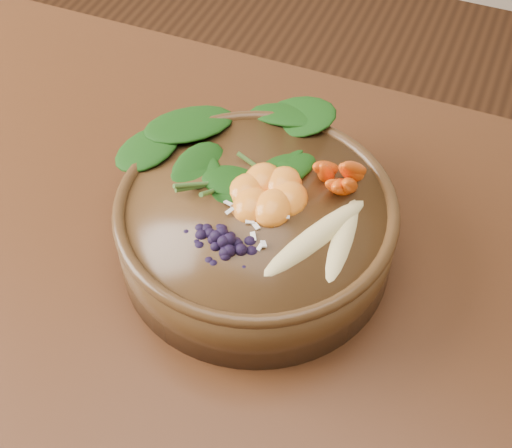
{
  "coord_description": "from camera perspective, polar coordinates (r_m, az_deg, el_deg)",
  "views": [
    {
      "loc": [
        0.28,
        -0.38,
        1.39
      ],
      "look_at": [
        0.09,
        0.1,
        0.8
      ],
      "focal_mm": 50.0,
      "sensor_mm": 36.0,
      "label": 1
    }
  ],
  "objects": [
    {
      "name": "banana_halves",
      "position": [
        0.73,
        5.96,
        -0.37
      ],
      "size": [
        0.09,
        0.17,
        0.03
      ],
      "rotation": [
        0.0,
        0.0,
        -0.21
      ],
      "color": "#E0CC84",
      "rests_on": "stoneware_bowl"
    },
    {
      "name": "kale_heap",
      "position": [
        0.8,
        -0.26,
        6.83
      ],
      "size": [
        0.23,
        0.22,
        0.05
      ],
      "primitive_type": null,
      "rotation": [
        0.0,
        0.0,
        -0.21
      ],
      "color": "#15420E",
      "rests_on": "stoneware_bowl"
    },
    {
      "name": "stoneware_bowl",
      "position": [
        0.79,
        0.0,
        -0.47
      ],
      "size": [
        0.36,
        0.36,
        0.08
      ],
      "primitive_type": "cylinder",
      "rotation": [
        0.0,
        0.0,
        -0.21
      ],
      "color": "#4C331A",
      "rests_on": "dining_table"
    },
    {
      "name": "dining_table",
      "position": [
        0.88,
        -7.76,
        -9.09
      ],
      "size": [
        1.6,
        0.9,
        0.75
      ],
      "color": "#331C0C",
      "rests_on": "ground"
    },
    {
      "name": "coconut_flakes",
      "position": [
        0.75,
        -0.78,
        0.7
      ],
      "size": [
        0.11,
        0.09,
        0.01
      ],
      "primitive_type": null,
      "rotation": [
        0.0,
        0.0,
        -0.21
      ],
      "color": "white",
      "rests_on": "stoneware_bowl"
    },
    {
      "name": "mandarin_cluster",
      "position": [
        0.76,
        0.94,
        3.2
      ],
      "size": [
        0.11,
        0.11,
        0.03
      ],
      "primitive_type": null,
      "rotation": [
        0.0,
        0.0,
        -0.21
      ],
      "color": "orange",
      "rests_on": "stoneware_bowl"
    },
    {
      "name": "blueberry_pile",
      "position": [
        0.71,
        -2.66,
        -0.53
      ],
      "size": [
        0.16,
        0.13,
        0.04
      ],
      "primitive_type": null,
      "rotation": [
        0.0,
        0.0,
        -0.21
      ],
      "color": "black",
      "rests_on": "stoneware_bowl"
    },
    {
      "name": "carrot_cluster",
      "position": [
        0.76,
        6.93,
        5.72
      ],
      "size": [
        0.08,
        0.08,
        0.08
      ],
      "primitive_type": null,
      "rotation": [
        0.0,
        0.0,
        -0.21
      ],
      "color": "#F75211",
      "rests_on": "stoneware_bowl"
    }
  ]
}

